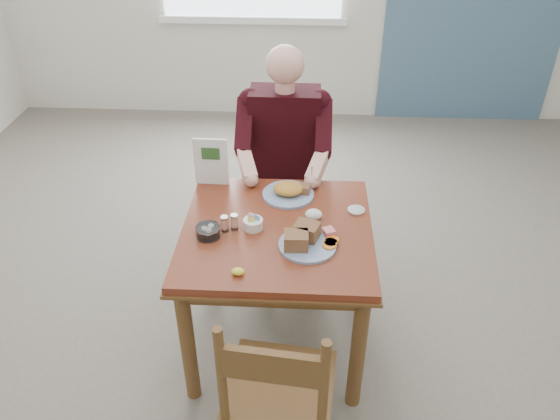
# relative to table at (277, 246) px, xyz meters

# --- Properties ---
(floor) EXTENTS (6.00, 6.00, 0.00)m
(floor) POSITION_rel_table_xyz_m (0.00, 0.00, -0.64)
(floor) COLOR #62584F
(floor) RESTS_ON ground
(lemon_wedge) EXTENTS (0.07, 0.05, 0.03)m
(lemon_wedge) POSITION_rel_table_xyz_m (-0.15, -0.35, 0.13)
(lemon_wedge) COLOR yellow
(lemon_wedge) RESTS_ON table
(napkin) EXTENTS (0.08, 0.07, 0.05)m
(napkin) POSITION_rel_table_xyz_m (0.17, 0.08, 0.14)
(napkin) COLOR white
(napkin) RESTS_ON table
(metal_dish) EXTENTS (0.12, 0.12, 0.01)m
(metal_dish) POSITION_rel_table_xyz_m (0.38, 0.16, 0.12)
(metal_dish) COLOR silver
(metal_dish) RESTS_ON table
(table) EXTENTS (0.92, 0.92, 0.75)m
(table) POSITION_rel_table_xyz_m (0.00, 0.00, 0.00)
(table) COLOR maroon
(table) RESTS_ON ground
(chair_far) EXTENTS (0.42, 0.42, 0.95)m
(chair_far) POSITION_rel_table_xyz_m (0.00, 0.80, -0.16)
(chair_far) COLOR brown
(chair_far) RESTS_ON ground
(chair_near) EXTENTS (0.46, 0.46, 0.95)m
(chair_near) POSITION_rel_table_xyz_m (0.05, -0.74, -0.16)
(chair_near) COLOR brown
(chair_near) RESTS_ON ground
(diner) EXTENTS (0.53, 0.56, 1.39)m
(diner) POSITION_rel_table_xyz_m (0.00, 0.71, 0.17)
(diner) COLOR tan
(diner) RESTS_ON chair_far
(near_plate) EXTENTS (0.29, 0.29, 0.09)m
(near_plate) POSITION_rel_table_xyz_m (0.14, -0.13, 0.14)
(near_plate) COLOR white
(near_plate) RESTS_ON table
(far_plate) EXTENTS (0.29, 0.29, 0.07)m
(far_plate) POSITION_rel_table_xyz_m (0.05, 0.29, 0.14)
(far_plate) COLOR white
(far_plate) RESTS_ON table
(caddy) EXTENTS (0.12, 0.12, 0.07)m
(caddy) POSITION_rel_table_xyz_m (-0.11, -0.01, 0.14)
(caddy) COLOR white
(caddy) RESTS_ON table
(shakers) EXTENTS (0.09, 0.07, 0.08)m
(shakers) POSITION_rel_table_xyz_m (-0.22, -0.03, 0.15)
(shakers) COLOR white
(shakers) RESTS_ON table
(creamer) EXTENTS (0.15, 0.15, 0.05)m
(creamer) POSITION_rel_table_xyz_m (-0.31, -0.08, 0.14)
(creamer) COLOR white
(creamer) RESTS_ON table
(menu) EXTENTS (0.18, 0.02, 0.27)m
(menu) POSITION_rel_table_xyz_m (-0.37, 0.39, 0.25)
(menu) COLOR white
(menu) RESTS_ON table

